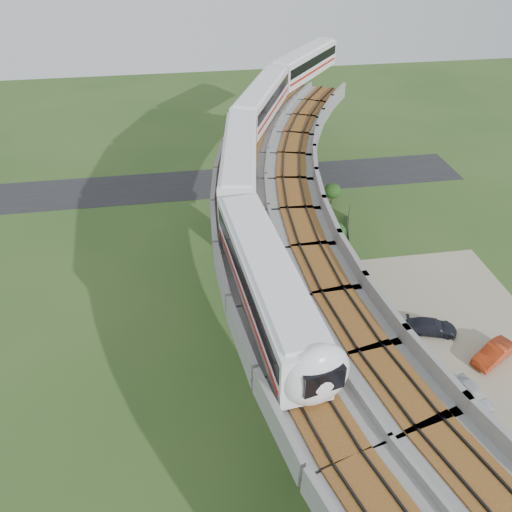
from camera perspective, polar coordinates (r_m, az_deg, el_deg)
The scene contains 14 objects.
ground at distance 41.41m, azimuth 2.23°, elevation -10.91°, with size 160.00×160.00×0.00m, color #2D4C1E.
dirt_lot at distance 44.37m, azimuth 21.09°, elevation -10.01°, with size 18.00×26.00×0.04m, color gray.
asphalt_road at distance 65.36m, azimuth -2.69°, elevation 8.48°, with size 60.00×8.00×0.03m, color #232326.
viaduct at distance 36.18m, azimuth 8.55°, elevation -0.27°, with size 19.58×73.98×11.40m.
metro_train at distance 47.82m, azimuth 1.98°, elevation 14.01°, with size 20.45×59.06×3.64m.
fence at distance 43.37m, azimuth 15.16°, elevation -8.41°, with size 3.87×38.73×1.50m.
tree_0 at distance 60.33m, azimuth 8.72°, elevation 7.37°, with size 2.09×2.09×2.58m.
tree_1 at distance 52.74m, azimuth 9.03°, elevation 2.75°, with size 2.27×2.27×2.64m.
tree_2 at distance 44.01m, azimuth 9.08°, elevation -4.09°, with size 2.58×2.58×3.30m.
tree_3 at distance 38.63m, azimuth 14.19°, elevation -11.85°, with size 1.84×1.84×3.07m.
tree_4 at distance 34.14m, azimuth 22.34°, elevation -24.79°, with size 2.20×2.20×2.75m.
car_white at distance 41.10m, azimuth 23.58°, elevation -14.16°, with size 1.39×3.44×1.17m, color silver.
car_red at distance 44.51m, azimuth 25.53°, elevation -10.00°, with size 1.45×4.16×1.37m, color #A52D0F.
car_dark at distance 45.02m, azimuth 19.39°, elevation -7.61°, with size 1.73×4.25×1.23m, color black.
Camera 1 is at (-5.92, -27.64, 30.27)m, focal length 35.00 mm.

